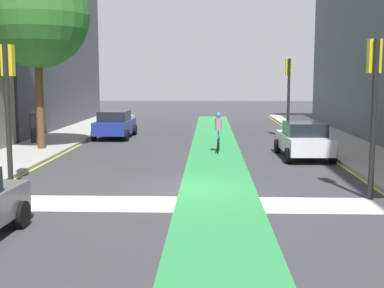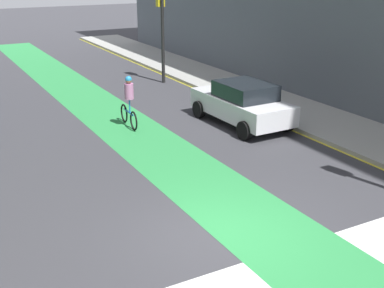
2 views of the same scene
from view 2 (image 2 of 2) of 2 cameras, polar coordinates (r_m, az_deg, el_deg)
ground_plane at (r=11.17m, az=3.39°, el=-10.22°), size 120.00×120.00×0.00m
bike_lane_paint at (r=11.67m, az=7.62°, el=-8.94°), size 2.40×60.00×0.01m
crosswalk_band at (r=9.80m, az=9.80°, el=-15.23°), size 12.00×1.80×0.01m
traffic_signal_far_right at (r=24.54m, az=-3.47°, el=14.19°), size 0.35×0.52×4.53m
car_white_right_far at (r=18.29m, az=5.68°, el=4.61°), size 2.10×4.24×1.57m
cyclist_in_lane at (r=18.03m, az=-7.12°, el=4.89°), size 0.32×1.73×1.86m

